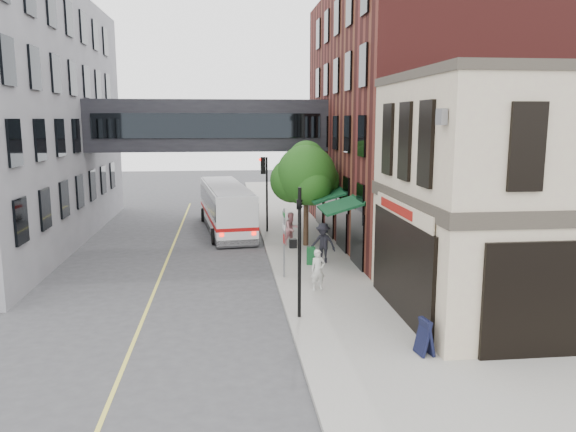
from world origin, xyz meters
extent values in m
plane|color=#38383A|center=(0.00, 0.00, 0.00)|extent=(120.00, 120.00, 0.00)
cube|color=gray|center=(2.00, 14.00, 0.07)|extent=(4.00, 60.00, 0.15)
cube|color=#C3AA95|center=(9.00, 2.00, 4.08)|extent=(10.00, 8.00, 8.15)
cube|color=#38332B|center=(9.00, 2.00, 4.15)|extent=(10.12, 8.12, 0.50)
cube|color=#38332B|center=(9.00, 2.00, 8.30)|extent=(10.12, 8.12, 0.30)
cube|color=black|center=(3.94, 2.00, 1.85)|extent=(0.14, 6.40, 3.40)
cube|color=black|center=(3.90, 2.00, 1.85)|extent=(0.04, 5.90, 3.00)
cube|color=maroon|center=(3.88, 2.60, 3.80)|extent=(0.03, 3.60, 0.32)
cube|color=#541D1A|center=(10.00, 15.00, 7.00)|extent=(12.00, 18.00, 14.00)
cube|color=black|center=(3.14, 13.75, 3.00)|extent=(1.80, 13.00, 0.40)
cube|color=black|center=(-3.00, 18.00, 6.50)|extent=(14.00, 3.00, 3.00)
cube|color=black|center=(-3.00, 16.45, 6.50)|extent=(13.00, 0.08, 1.40)
cube|color=black|center=(-3.00, 19.55, 6.50)|extent=(13.00, 0.08, 1.40)
cylinder|color=black|center=(0.40, 2.00, 2.40)|extent=(0.12, 0.12, 4.50)
cube|color=black|center=(0.18, 2.00, 2.75)|extent=(0.25, 0.22, 0.30)
imported|color=black|center=(0.40, 2.00, 4.25)|extent=(0.20, 0.16, 1.00)
cylinder|color=black|center=(0.40, 17.00, 2.40)|extent=(0.12, 0.12, 4.50)
cube|color=black|center=(0.18, 17.00, 2.75)|extent=(0.25, 0.22, 0.30)
cube|color=black|center=(0.18, 17.00, 4.15)|extent=(0.28, 0.28, 1.00)
sphere|color=#FF0C05|center=(0.02, 17.00, 4.50)|extent=(0.18, 0.18, 0.18)
cylinder|color=gray|center=(0.40, 7.00, 1.65)|extent=(0.08, 0.08, 3.00)
cube|color=white|center=(0.38, 7.00, 2.35)|extent=(0.03, 0.75, 0.22)
cube|color=#0C591E|center=(0.38, 7.00, 2.90)|extent=(0.03, 0.70, 0.18)
cube|color=#B20C0C|center=(0.38, 7.00, 1.85)|extent=(0.03, 0.30, 0.40)
cylinder|color=#382619|center=(2.20, 13.00, 1.55)|extent=(0.28, 0.28, 2.80)
sphere|color=#1A4B14|center=(2.20, 13.00, 3.95)|extent=(3.20, 3.20, 3.20)
sphere|color=#1A4B14|center=(3.00, 13.50, 3.55)|extent=(2.20, 2.20, 2.20)
sphere|color=#1A4B14|center=(1.50, 13.30, 3.65)|extent=(2.40, 2.40, 2.40)
sphere|color=#1A4B14|center=(2.30, 13.60, 4.75)|extent=(2.00, 2.00, 2.00)
cube|color=#D8CC4C|center=(-5.00, 10.00, 0.01)|extent=(0.12, 40.00, 0.01)
cube|color=white|center=(-2.06, 18.31, 1.50)|extent=(3.48, 10.65, 2.64)
cube|color=black|center=(-2.06, 18.31, 1.96)|extent=(3.51, 10.48, 0.95)
cube|color=#B20C0C|center=(-2.06, 18.31, 1.05)|extent=(3.54, 10.68, 0.20)
cylinder|color=black|center=(-2.75, 14.39, 0.45)|extent=(0.38, 0.93, 0.91)
cylinder|color=black|center=(-0.49, 14.65, 0.45)|extent=(0.38, 0.93, 0.91)
cylinder|color=black|center=(-3.60, 21.61, 0.45)|extent=(0.38, 0.93, 0.91)
cylinder|color=black|center=(-1.34, 21.88, 0.45)|extent=(0.38, 0.93, 0.91)
imported|color=silver|center=(1.55, 5.02, 0.97)|extent=(0.65, 0.49, 1.63)
imported|color=#D1878D|center=(1.45, 13.23, 1.04)|extent=(1.08, 1.02, 1.77)
imported|color=black|center=(2.48, 9.20, 1.11)|extent=(1.42, 1.25, 1.91)
cube|color=#124F24|center=(1.87, 8.99, 0.56)|extent=(0.46, 0.42, 0.81)
cube|color=black|center=(3.60, -1.50, 0.68)|extent=(0.46, 0.65, 1.07)
camera|label=1|loc=(-2.03, -16.33, 6.90)|focal=35.00mm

